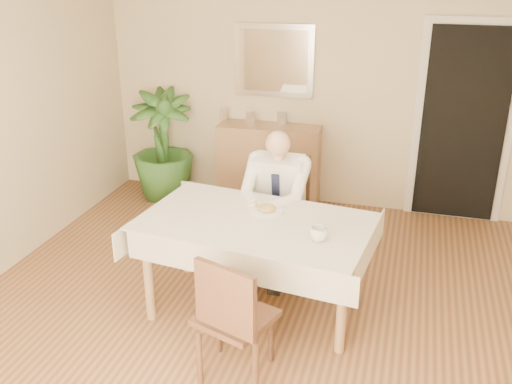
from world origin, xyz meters
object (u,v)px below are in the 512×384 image
(seated_man, at_px, (274,198))
(sideboard, at_px, (269,164))
(coffee_mug, at_px, (319,234))
(dining_table, at_px, (255,231))
(potted_palm, at_px, (162,145))
(chair_near, at_px, (232,315))
(chair_far, at_px, (282,202))

(seated_man, relative_size, sideboard, 1.12)
(coffee_mug, bearing_deg, dining_table, 160.31)
(potted_palm, bearing_deg, seated_man, -38.45)
(coffee_mug, relative_size, sideboard, 0.11)
(dining_table, height_order, sideboard, sideboard)
(seated_man, relative_size, potted_palm, 1.01)
(chair_near, bearing_deg, sideboard, 119.23)
(chair_far, bearing_deg, coffee_mug, -63.20)
(dining_table, distance_m, sideboard, 2.10)
(dining_table, bearing_deg, sideboard, 108.61)
(chair_far, xyz_separation_m, sideboard, (-0.43, 1.16, -0.09))
(chair_far, relative_size, sideboard, 0.85)
(potted_palm, bearing_deg, dining_table, -49.26)
(coffee_mug, height_order, potted_palm, potted_palm)
(chair_far, relative_size, chair_near, 1.03)
(potted_palm, bearing_deg, chair_far, -31.50)
(seated_man, height_order, potted_palm, seated_man)
(dining_table, xyz_separation_m, coffee_mug, (0.51, -0.18, 0.13))
(chair_far, relative_size, coffee_mug, 7.72)
(chair_near, xyz_separation_m, seated_man, (-0.10, 1.46, 0.18))
(chair_near, xyz_separation_m, coffee_mug, (0.41, 0.69, 0.29))
(chair_far, height_order, potted_palm, potted_palm)
(chair_far, distance_m, sideboard, 1.24)
(sideboard, bearing_deg, coffee_mug, -70.31)
(dining_table, bearing_deg, potted_palm, 137.62)
(chair_far, bearing_deg, potted_palm, 149.87)
(seated_man, distance_m, potted_palm, 2.07)
(chair_far, xyz_separation_m, seated_man, (0.00, -0.29, 0.16))
(dining_table, xyz_separation_m, chair_near, (0.10, -0.87, -0.15))
(dining_table, bearing_deg, coffee_mug, -12.81)
(seated_man, xyz_separation_m, potted_palm, (-1.62, 1.28, -0.08))
(chair_far, distance_m, seated_man, 0.33)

